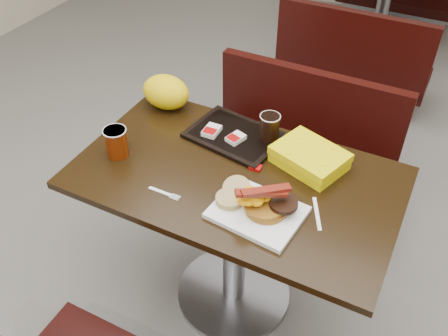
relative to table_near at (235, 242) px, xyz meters
The scene contains 22 objects.
floor 0.38m from the table_near, ahead, with size 6.00×7.00×0.01m, color slate.
table_near is the anchor object (origin of this frame).
bench_near_n 0.70m from the table_near, 90.00° to the left, with size 1.00×0.46×0.72m, color black, non-canonical shape.
table_far 2.60m from the table_near, 90.00° to the left, with size 1.20×0.70×0.75m, color black, non-canonical shape.
bench_far_s 1.90m from the table_near, 90.00° to the left, with size 1.00×0.46×0.72m, color black, non-canonical shape.
platter 0.44m from the table_near, 44.31° to the right, with size 0.30×0.23×0.02m, color white.
pancake_stack 0.46m from the table_near, 36.70° to the right, with size 0.14×0.14×0.03m, color #8F6217.
sausage_patty 0.50m from the table_near, 26.13° to the right, with size 0.10×0.10×0.01m, color black.
scrambled_eggs 0.49m from the table_near, 46.86° to the right, with size 0.10×0.09×0.05m, color #FEB805.
bacon_strips 0.53m from the table_near, 42.52° to the right, with size 0.18×0.08×0.01m, color #4F0D05, non-canonical shape.
muffin_bottom 0.43m from the table_near, 72.56° to the right, with size 0.10×0.10×0.02m, color tan.
muffin_top 0.43m from the table_near, 63.41° to the right, with size 0.10×0.10×0.02m, color tan.
coffee_cup_near 0.64m from the table_near, 167.82° to the right, with size 0.08×0.08×0.12m, color #822904.
fork 0.47m from the table_near, 134.88° to the right, with size 0.13×0.02×0.00m, color white, non-canonical shape.
knife 0.51m from the table_near, ahead, with size 0.16×0.01×0.00m, color white.
condiment_ketchup 0.39m from the table_near, 53.34° to the left, with size 0.04×0.03×0.01m, color #8C0504.
tray 0.45m from the table_near, 117.33° to the left, with size 0.36×0.26×0.02m, color black.
hashbrown_sleeve_left 0.48m from the table_near, 138.62° to the left, with size 0.06×0.08×0.02m, color silver.
hashbrown_sleeve_right 0.44m from the table_near, 116.31° to the left, with size 0.05×0.07×0.02m, color silver.
coffee_cup_far 0.51m from the table_near, 83.85° to the left, with size 0.08×0.08×0.10m, color black.
clamshell 0.50m from the table_near, 38.93° to the left, with size 0.26×0.19×0.07m, color #E4CE03.
paper_bag 0.70m from the table_near, 149.85° to the left, with size 0.21×0.16×0.15m, color yellow.
Camera 1 is at (0.58, -1.24, 1.97)m, focal length 39.76 mm.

